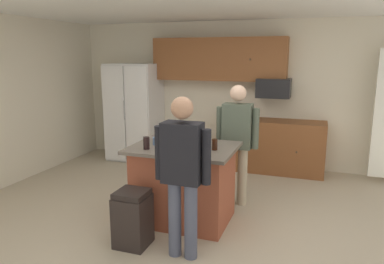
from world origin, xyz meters
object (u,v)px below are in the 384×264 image
serving_tray (186,143)px  mug_blue_stoneware (157,141)px  person_elder_center (182,168)px  kitchen_island (184,183)px  trash_bin (133,218)px  glass_short_whisky (215,145)px  glass_stout_tall (158,137)px  person_host_foreground (237,137)px  microwave_over_range (274,88)px  glass_pilsner (146,143)px  refrigerator (134,112)px  tumbler_amber (200,144)px

serving_tray → mug_blue_stoneware: bearing=-161.5°
person_elder_center → kitchen_island: bearing=0.0°
serving_tray → trash_bin: serving_tray is taller
mug_blue_stoneware → glass_short_whisky: glass_short_whisky is taller
glass_stout_tall → person_host_foreground: bearing=34.0°
microwave_over_range → glass_pilsner: bearing=-112.7°
glass_short_whisky → serving_tray: 0.41m
refrigerator → glass_short_whisky: bearing=-45.6°
glass_pilsner → trash_bin: size_ratio=0.24×
person_host_foreground → serving_tray: person_host_foreground is taller
microwave_over_range → trash_bin: size_ratio=0.92×
mug_blue_stoneware → kitchen_island: bearing=7.7°
kitchen_island → glass_stout_tall: bearing=163.0°
glass_short_whisky → refrigerator: bearing=134.4°
glass_short_whisky → kitchen_island: bearing=173.4°
trash_bin → mug_blue_stoneware: bearing=92.7°
glass_short_whisky → person_host_foreground: bearing=82.7°
mug_blue_stoneware → tumbler_amber: size_ratio=0.77×
refrigerator → glass_pilsner: size_ratio=12.57×
glass_stout_tall → serving_tray: (0.39, -0.05, -0.04)m
person_host_foreground → glass_short_whisky: (-0.10, -0.75, 0.07)m
person_host_foreground → trash_bin: bearing=6.3°
glass_stout_tall → tumbler_amber: (0.64, -0.29, 0.02)m
mug_blue_stoneware → person_host_foreground: bearing=42.5°
tumbler_amber → trash_bin: size_ratio=0.27×
glass_stout_tall → mug_blue_stoneware: 0.17m
trash_bin → microwave_over_range: bearing=71.5°
refrigerator → glass_stout_tall: bearing=-55.5°
mug_blue_stoneware → glass_pilsner: bearing=-95.6°
kitchen_island → person_host_foreground: size_ratio=0.76×
tumbler_amber → refrigerator: bearing=131.0°
mug_blue_stoneware → serving_tray: (0.34, 0.11, -0.03)m
person_elder_center → trash_bin: person_elder_center is taller
glass_stout_tall → person_elder_center: bearing=-53.6°
mug_blue_stoneware → tumbler_amber: 0.60m
tumbler_amber → trash_bin: tumbler_amber is taller
microwave_over_range → serving_tray: microwave_over_range is taller
kitchen_island → glass_stout_tall: glass_stout_tall is taller
glass_pilsner → tumbler_amber: bearing=9.1°
trash_bin → serving_tray: bearing=69.6°
refrigerator → person_elder_center: refrigerator is taller
person_host_foreground → glass_stout_tall: person_host_foreground is taller
tumbler_amber → microwave_over_range: bearing=79.1°
kitchen_island → tumbler_amber: size_ratio=7.36×
glass_stout_tall → glass_short_whisky: (0.78, -0.16, -0.00)m
mug_blue_stoneware → trash_bin: mug_blue_stoneware is taller
refrigerator → kitchen_island: (1.85, -2.25, -0.45)m
glass_stout_tall → microwave_over_range: bearing=63.3°
person_elder_center → glass_short_whisky: person_elder_center is taller
person_elder_center → glass_pilsner: (-0.64, 0.52, 0.08)m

